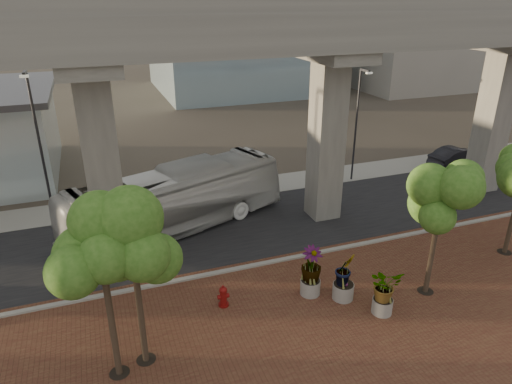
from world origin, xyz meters
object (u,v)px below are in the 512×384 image
object	(u,v)px
transit_bus	(177,200)
parked_car	(456,157)
fire_hydrant	(223,296)
planter_front	(385,287)

from	to	relation	value
transit_bus	parked_car	bearing A→B (deg)	-102.29
fire_hydrant	planter_front	size ratio (longest dim) A/B	0.48
transit_bus	planter_front	world-z (taller)	transit_bus
planter_front	transit_bus	bearing A→B (deg)	121.85
transit_bus	parked_car	world-z (taller)	transit_bus
fire_hydrant	planter_front	xyz separation A→B (m)	(6.00, -2.68, 0.77)
parked_car	planter_front	bearing A→B (deg)	121.95
fire_hydrant	parked_car	bearing A→B (deg)	25.81
fire_hydrant	planter_front	bearing A→B (deg)	-24.04
transit_bus	parked_car	distance (m)	22.13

